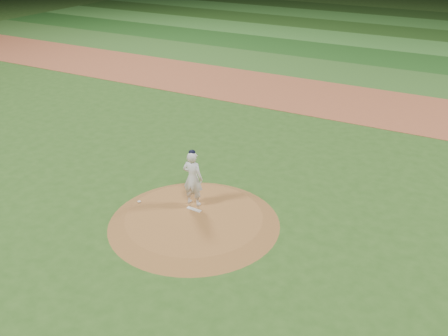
# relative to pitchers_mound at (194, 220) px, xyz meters

# --- Properties ---
(ground) EXTENTS (120.00, 120.00, 0.00)m
(ground) POSITION_rel_pitchers_mound_xyz_m (0.00, 0.00, -0.12)
(ground) COLOR #2B521A
(ground) RESTS_ON ground
(infield_dirt_band) EXTENTS (70.00, 6.00, 0.02)m
(infield_dirt_band) POSITION_rel_pitchers_mound_xyz_m (0.00, 14.00, -0.12)
(infield_dirt_band) COLOR #9E5131
(infield_dirt_band) RESTS_ON ground
(outfield_stripe_0) EXTENTS (70.00, 5.00, 0.02)m
(outfield_stripe_0) POSITION_rel_pitchers_mound_xyz_m (0.00, 19.50, -0.12)
(outfield_stripe_0) COLOR #336324
(outfield_stripe_0) RESTS_ON ground
(outfield_stripe_1) EXTENTS (70.00, 5.00, 0.02)m
(outfield_stripe_1) POSITION_rel_pitchers_mound_xyz_m (0.00, 24.50, -0.12)
(outfield_stripe_1) COLOR #1D4E19
(outfield_stripe_1) RESTS_ON ground
(outfield_stripe_2) EXTENTS (70.00, 5.00, 0.02)m
(outfield_stripe_2) POSITION_rel_pitchers_mound_xyz_m (0.00, 29.50, -0.12)
(outfield_stripe_2) COLOR #397C2D
(outfield_stripe_2) RESTS_ON ground
(outfield_stripe_3) EXTENTS (70.00, 5.00, 0.02)m
(outfield_stripe_3) POSITION_rel_pitchers_mound_xyz_m (0.00, 34.50, -0.12)
(outfield_stripe_3) COLOR #214917
(outfield_stripe_3) RESTS_ON ground
(outfield_stripe_4) EXTENTS (70.00, 5.00, 0.02)m
(outfield_stripe_4) POSITION_rel_pitchers_mound_xyz_m (0.00, 39.50, -0.12)
(outfield_stripe_4) COLOR #337029
(outfield_stripe_4) RESTS_ON ground
(outfield_stripe_5) EXTENTS (70.00, 5.00, 0.02)m
(outfield_stripe_5) POSITION_rel_pitchers_mound_xyz_m (0.00, 44.50, -0.12)
(outfield_stripe_5) COLOR #1E3F14
(outfield_stripe_5) RESTS_ON ground
(pitchers_mound) EXTENTS (5.50, 5.50, 0.25)m
(pitchers_mound) POSITION_rel_pitchers_mound_xyz_m (0.00, 0.00, 0.00)
(pitchers_mound) COLOR #915C2D
(pitchers_mound) RESTS_ON ground
(pitching_rubber) EXTENTS (0.52, 0.15, 0.03)m
(pitching_rubber) POSITION_rel_pitchers_mound_xyz_m (-0.21, 0.35, 0.14)
(pitching_rubber) COLOR silver
(pitching_rubber) RESTS_ON pitchers_mound
(rosin_bag) EXTENTS (0.12, 0.12, 0.06)m
(rosin_bag) POSITION_rel_pitchers_mound_xyz_m (-2.08, -0.13, 0.16)
(rosin_bag) COLOR white
(rosin_bag) RESTS_ON pitchers_mound
(pitcher_on_mound) EXTENTS (0.72, 0.49, 1.97)m
(pitcher_on_mound) POSITION_rel_pitchers_mound_xyz_m (-0.42, 0.66, 1.09)
(pitcher_on_mound) COLOR silver
(pitcher_on_mound) RESTS_ON pitchers_mound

